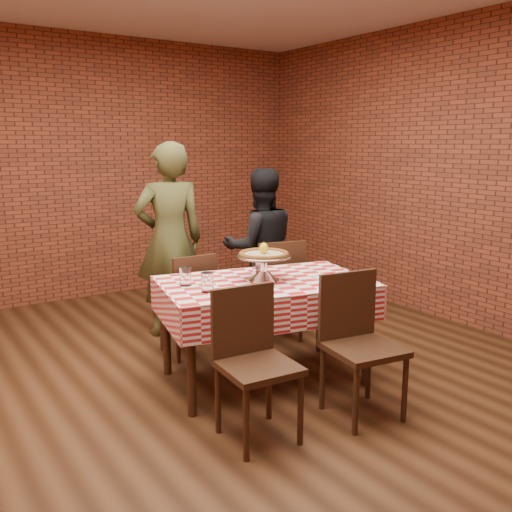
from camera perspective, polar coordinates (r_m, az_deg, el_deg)
name	(u,v)px	position (r m, az deg, el deg)	size (l,w,h in m)	color
ground	(215,391)	(4.11, -4.20, -13.51)	(6.00, 6.00, 0.00)	black
back_wall	(77,169)	(6.52, -17.76, 8.40)	(5.50, 5.50, 0.00)	brown
table	(265,331)	(4.16, 0.87, -7.64)	(1.46, 0.88, 0.75)	#362010
tablecloth	(265,297)	(4.08, 0.88, -4.23)	(1.50, 0.91, 0.25)	red
pizza_stand	(264,268)	(4.05, 0.79, -1.20)	(0.40, 0.40, 0.18)	silver
pizza	(264,255)	(4.03, 0.79, 0.12)	(0.36, 0.36, 0.03)	#CDB78C
lemon	(264,248)	(4.02, 0.80, 0.78)	(0.06, 0.06, 0.08)	yellow
water_glass_left	(207,282)	(3.74, -4.96, -2.67)	(0.08, 0.08, 0.13)	white
water_glass_right	(186,276)	(3.92, -7.18, -2.06)	(0.08, 0.08, 0.13)	white
side_plate	(325,277)	(4.14, 7.07, -2.18)	(0.18, 0.18, 0.01)	white
sweetener_packet_a	(348,280)	(4.11, 9.29, -2.42)	(0.05, 0.04, 0.01)	white
sweetener_packet_b	(357,278)	(4.19, 10.27, -2.18)	(0.05, 0.04, 0.01)	white
condiment_caddy	(259,264)	(4.30, 0.33, -0.83)	(0.09, 0.07, 0.12)	silver
chair_near_left	(258,367)	(3.33, 0.25, -11.27)	(0.42, 0.42, 0.90)	#362010
chair_near_right	(364,348)	(3.66, 10.93, -9.19)	(0.43, 0.43, 0.91)	#362010
chair_far_left	(187,303)	(4.69, -7.05, -4.80)	(0.38, 0.38, 0.86)	#362010
chair_far_right	(274,289)	(5.01, 1.81, -3.33)	(0.43, 0.43, 0.91)	#362010
diner_olive	(170,240)	(5.12, -8.79, 1.63)	(0.64, 0.42, 1.75)	#444623
diner_black	(260,248)	(5.35, 0.46, 0.85)	(0.73, 0.57, 1.50)	black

